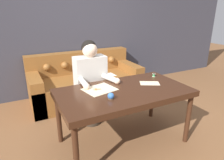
# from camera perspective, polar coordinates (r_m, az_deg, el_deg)

# --- Properties ---
(ground_plane) EXTENTS (16.00, 16.00, 0.00)m
(ground_plane) POSITION_cam_1_polar(r_m,az_deg,el_deg) (2.74, 2.44, -16.80)
(ground_plane) COLOR brown
(wall_back) EXTENTS (8.00, 0.06, 2.60)m
(wall_back) POSITION_cam_1_polar(r_m,az_deg,el_deg) (4.03, -11.34, 14.63)
(wall_back) COLOR #383842
(wall_back) RESTS_ON ground_plane
(dining_table) EXTENTS (1.57, 0.85, 0.72)m
(dining_table) POSITION_cam_1_polar(r_m,az_deg,el_deg) (2.40, 3.42, -4.35)
(dining_table) COLOR #381E11
(dining_table) RESTS_ON ground_plane
(couch) EXTENTS (2.01, 0.92, 0.85)m
(couch) POSITION_cam_1_polar(r_m,az_deg,el_deg) (3.84, -7.67, -0.76)
(couch) COLOR brown
(couch) RESTS_ON ground_plane
(person) EXTENTS (0.50, 0.57, 1.24)m
(person) POSITION_cam_1_polar(r_m,az_deg,el_deg) (2.84, -6.06, -0.99)
(person) COLOR #33281E
(person) RESTS_ON ground_plane
(pattern_paper_main) EXTENTS (0.41, 0.37, 0.00)m
(pattern_paper_main) POSITION_cam_1_polar(r_m,az_deg,el_deg) (2.38, -3.54, -2.67)
(pattern_paper_main) COLOR beige
(pattern_paper_main) RESTS_ON dining_table
(pattern_paper_offcut) EXTENTS (0.28, 0.24, 0.00)m
(pattern_paper_offcut) POSITION_cam_1_polar(r_m,az_deg,el_deg) (2.62, 10.69, -0.90)
(pattern_paper_offcut) COLOR beige
(pattern_paper_offcut) RESTS_ON dining_table
(scissors) EXTENTS (0.21, 0.12, 0.01)m
(scissors) POSITION_cam_1_polar(r_m,az_deg,el_deg) (2.38, -3.74, -2.67)
(scissors) COLOR silver
(scissors) RESTS_ON dining_table
(thread_spool) EXTENTS (0.04, 0.04, 0.05)m
(thread_spool) POSITION_cam_1_polar(r_m,az_deg,el_deg) (2.89, 11.85, 1.39)
(thread_spool) COLOR #338C4C
(thread_spool) RESTS_ON dining_table
(pin_cushion) EXTENTS (0.07, 0.07, 0.07)m
(pin_cushion) POSITION_cam_1_polar(r_m,az_deg,el_deg) (2.12, -0.33, -4.65)
(pin_cushion) COLOR #4C3828
(pin_cushion) RESTS_ON dining_table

